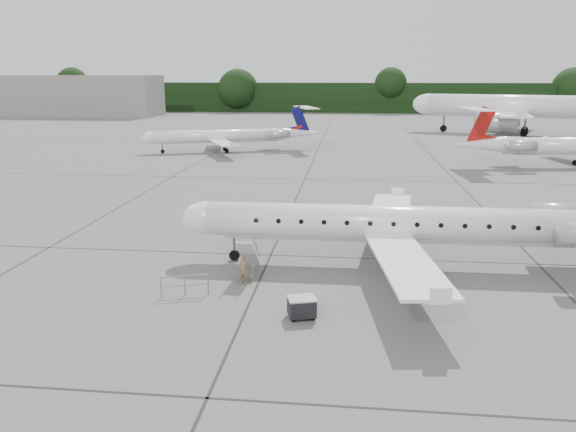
# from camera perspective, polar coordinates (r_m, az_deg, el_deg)

# --- Properties ---
(ground) EXTENTS (320.00, 320.00, 0.00)m
(ground) POSITION_cam_1_polar(r_m,az_deg,el_deg) (29.57, 9.58, -6.24)
(ground) COLOR slate
(ground) RESTS_ON ground
(treeline) EXTENTS (260.00, 4.00, 8.00)m
(treeline) POSITION_cam_1_polar(r_m,az_deg,el_deg) (157.82, 7.08, 11.84)
(treeline) COLOR black
(treeline) RESTS_ON ground
(terminal_building) EXTENTS (40.00, 14.00, 10.00)m
(terminal_building) POSITION_cam_1_polar(r_m,az_deg,el_deg) (153.70, -20.48, 11.38)
(terminal_building) COLOR gray
(terminal_building) RESTS_ON ground
(main_regional_jet) EXTENTS (26.38, 19.06, 6.74)m
(main_regional_jet) POSITION_cam_1_polar(r_m,az_deg,el_deg) (30.60, 10.87, 1.00)
(main_regional_jet) COLOR white
(main_regional_jet) RESTS_ON ground
(airstair) EXTENTS (0.86, 2.44, 2.11)m
(airstair) POSITION_cam_1_polar(r_m,az_deg,el_deg) (29.41, -4.05, -4.01)
(airstair) COLOR white
(airstair) RESTS_ON ground
(passenger) EXTENTS (0.59, 0.43, 1.52)m
(passenger) POSITION_cam_1_polar(r_m,az_deg,el_deg) (28.23, -4.52, -5.44)
(passenger) COLOR #7E6344
(passenger) RESTS_ON ground
(safety_railing) EXTENTS (2.13, 0.72, 1.00)m
(safety_railing) POSITION_cam_1_polar(r_m,az_deg,el_deg) (27.20, -10.44, -7.00)
(safety_railing) COLOR gray
(safety_railing) RESTS_ON ground
(baggage_cart) EXTENTS (1.35, 1.21, 0.99)m
(baggage_cart) POSITION_cam_1_polar(r_m,az_deg,el_deg) (24.47, 1.41, -9.25)
(baggage_cart) COLOR black
(baggage_cart) RESTS_ON ground
(bg_narrowbody) EXTENTS (44.02, 36.96, 13.55)m
(bg_narrowbody) POSITION_cam_1_polar(r_m,az_deg,el_deg) (106.74, 22.18, 11.33)
(bg_narrowbody) COLOR white
(bg_narrowbody) RESTS_ON ground
(bg_regional_left) EXTENTS (26.73, 22.81, 5.94)m
(bg_regional_left) POSITION_cam_1_polar(r_m,az_deg,el_deg) (77.05, -7.02, 8.69)
(bg_regional_left) COLOR white
(bg_regional_left) RESTS_ON ground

